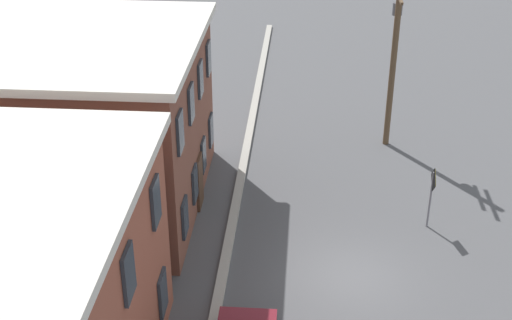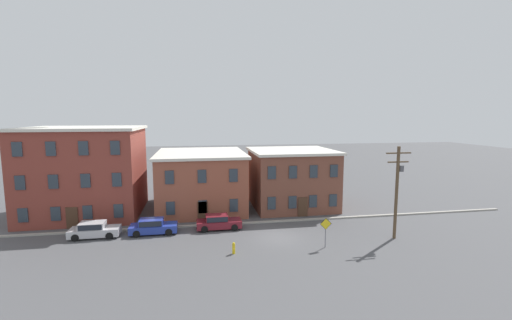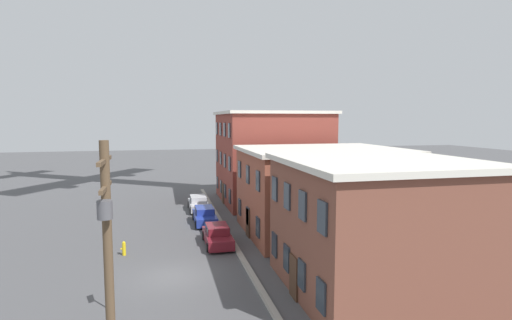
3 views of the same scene
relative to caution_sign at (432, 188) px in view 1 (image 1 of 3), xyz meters
The scene contains 5 objects.
ground_plane 4.91m from the caution_sign, 137.31° to the left, with size 200.00×200.00×0.00m, color #4C4C4F.
kerb_strip 8.49m from the caution_sign, 113.90° to the left, with size 56.00×0.36×0.16m, color #9E998E.
apartment_far 13.82m from the caution_sign, 86.27° to the left, with size 9.98×9.65×7.05m.
caution_sign is the anchor object (origin of this frame).
utility_pole 7.81m from the caution_sign, ahead, with size 2.40×0.44×8.48m.
Camera 1 is at (-20.34, 1.83, 15.50)m, focal length 50.00 mm.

